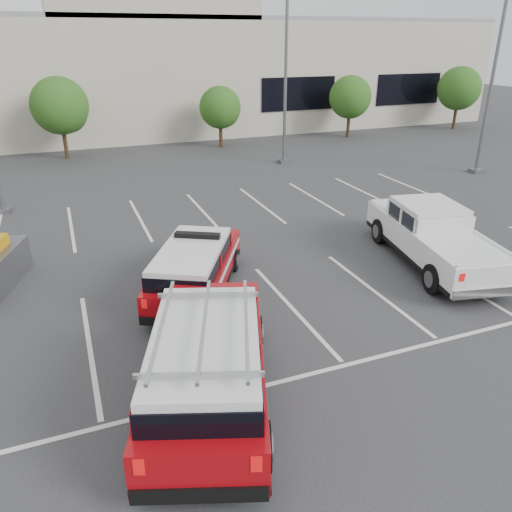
{
  "coord_description": "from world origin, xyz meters",
  "views": [
    {
      "loc": [
        -5.36,
        -10.91,
        6.91
      ],
      "look_at": [
        -0.49,
        1.49,
        1.05
      ],
      "focal_mm": 35.0,
      "sensor_mm": 36.0,
      "label": 1
    }
  ],
  "objects": [
    {
      "name": "tree_mid_left",
      "position": [
        -4.91,
        22.05,
        3.04
      ],
      "size": [
        3.37,
        3.37,
        4.85
      ],
      "color": "#3F2B19",
      "rests_on": "ground"
    },
    {
      "name": "tree_right",
      "position": [
        15.09,
        22.05,
        2.77
      ],
      "size": [
        3.07,
        3.07,
        4.42
      ],
      "color": "#3F2B19",
      "rests_on": "ground"
    },
    {
      "name": "white_pickup",
      "position": [
        5.61,
        1.12,
        0.76
      ],
      "size": [
        3.34,
        6.5,
        1.9
      ],
      "rotation": [
        0.0,
        0.0,
        -0.2
      ],
      "color": "silver",
      "rests_on": "ground"
    },
    {
      "name": "light_pole_mid",
      "position": [
        7.0,
        16.0,
        5.19
      ],
      "size": [
        0.9,
        0.6,
        10.24
      ],
      "color": "#59595E",
      "rests_on": "ground"
    },
    {
      "name": "ladder_suv",
      "position": [
        -3.26,
        -2.96,
        0.87
      ],
      "size": [
        3.91,
        5.96,
        2.19
      ],
      "rotation": [
        0.0,
        0.0,
        -0.34
      ],
      "color": "#95070C",
      "rests_on": "ground"
    },
    {
      "name": "ground",
      "position": [
        0.0,
        0.0,
        0.0
      ],
      "size": [
        120.0,
        120.0,
        0.0
      ],
      "primitive_type": "plane",
      "color": "#303032",
      "rests_on": "ground"
    },
    {
      "name": "convention_building",
      "position": [
        0.18,
        31.86,
        4.72
      ],
      "size": [
        60.0,
        16.99,
        13.2
      ],
      "color": "#BEB6A1",
      "rests_on": "ground"
    },
    {
      "name": "stall_markings",
      "position": [
        0.0,
        4.5,
        0.01
      ],
      "size": [
        23.0,
        15.0,
        0.01
      ],
      "primitive_type": "cube",
      "color": "silver",
      "rests_on": "ground"
    },
    {
      "name": "tree_far_right",
      "position": [
        25.09,
        22.05,
        3.04
      ],
      "size": [
        3.37,
        3.37,
        4.85
      ],
      "color": "#3F2B19",
      "rests_on": "ground"
    },
    {
      "name": "light_pole_right",
      "position": [
        16.0,
        10.0,
        5.19
      ],
      "size": [
        0.9,
        0.6,
        10.24
      ],
      "color": "#59595E",
      "rests_on": "ground"
    },
    {
      "name": "fire_chief_suv",
      "position": [
        -2.23,
        1.84,
        0.71
      ],
      "size": [
        3.93,
        5.18,
        1.73
      ],
      "rotation": [
        0.0,
        0.0,
        -0.5
      ],
      "color": "#95070C",
      "rests_on": "ground"
    },
    {
      "name": "tree_mid_right",
      "position": [
        5.09,
        22.05,
        2.5
      ],
      "size": [
        2.77,
        2.77,
        3.99
      ],
      "color": "#3F2B19",
      "rests_on": "ground"
    }
  ]
}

